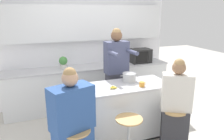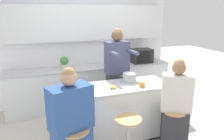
# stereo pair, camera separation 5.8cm
# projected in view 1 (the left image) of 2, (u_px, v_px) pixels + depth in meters

# --- Properties ---
(ground_plane) EXTENTS (16.00, 16.00, 0.00)m
(ground_plane) POSITION_uv_depth(u_px,v_px,m) (113.00, 138.00, 3.70)
(ground_plane) COLOR beige
(wall_back) EXTENTS (3.86, 0.22, 2.70)m
(wall_back) POSITION_uv_depth(u_px,v_px,m) (86.00, 36.00, 4.84)
(wall_back) COLOR white
(wall_back) RESTS_ON ground_plane
(back_counter) EXTENTS (3.58, 0.60, 0.91)m
(back_counter) POSITION_uv_depth(u_px,v_px,m) (91.00, 86.00, 4.87)
(back_counter) COLOR silver
(back_counter) RESTS_ON ground_plane
(kitchen_island) EXTENTS (1.87, 0.68, 0.92)m
(kitchen_island) POSITION_uv_depth(u_px,v_px,m) (113.00, 112.00, 3.58)
(kitchen_island) COLOR black
(kitchen_island) RESTS_ON ground_plane
(bar_stool_center) EXTENTS (0.38, 0.38, 0.65)m
(bar_stool_center) POSITION_uv_depth(u_px,v_px,m) (129.00, 137.00, 3.07)
(bar_stool_center) COLOR tan
(bar_stool_center) RESTS_ON ground_plane
(bar_stool_rightmost) EXTENTS (0.38, 0.38, 0.65)m
(bar_stool_rightmost) POSITION_uv_depth(u_px,v_px,m) (173.00, 127.00, 3.33)
(bar_stool_rightmost) COLOR tan
(bar_stool_rightmost) RESTS_ON ground_plane
(person_cooking) EXTENTS (0.47, 0.58, 1.78)m
(person_cooking) POSITION_uv_depth(u_px,v_px,m) (116.00, 76.00, 4.14)
(person_cooking) COLOR #383842
(person_cooking) RESTS_ON ground_plane
(person_wrapped_blanket) EXTENTS (0.58, 0.44, 1.44)m
(person_wrapped_blanket) POSITION_uv_depth(u_px,v_px,m) (73.00, 127.00, 2.72)
(person_wrapped_blanket) COLOR #2D5193
(person_wrapped_blanket) RESTS_ON ground_plane
(person_seated_near) EXTENTS (0.48, 0.42, 1.43)m
(person_seated_near) POSITION_uv_depth(u_px,v_px,m) (175.00, 110.00, 3.26)
(person_seated_near) COLOR #333338
(person_seated_near) RESTS_ON ground_plane
(cooking_pot) EXTENTS (0.32, 0.24, 0.15)m
(cooking_pot) POSITION_uv_depth(u_px,v_px,m) (129.00, 77.00, 3.67)
(cooking_pot) COLOR #B7BABC
(cooking_pot) RESTS_ON kitchen_island
(fruit_bowl) EXTENTS (0.24, 0.24, 0.08)m
(fruit_bowl) POSITION_uv_depth(u_px,v_px,m) (83.00, 87.00, 3.32)
(fruit_bowl) COLOR #B7BABC
(fruit_bowl) RESTS_ON kitchen_island
(coffee_cup_near) EXTENTS (0.12, 0.09, 0.08)m
(coffee_cup_near) POSITION_uv_depth(u_px,v_px,m) (142.00, 84.00, 3.43)
(coffee_cup_near) COLOR orange
(coffee_cup_near) RESTS_ON kitchen_island
(coffee_cup_far) EXTENTS (0.12, 0.08, 0.08)m
(coffee_cup_far) POSITION_uv_depth(u_px,v_px,m) (77.00, 91.00, 3.12)
(coffee_cup_far) COLOR #DB4C51
(coffee_cup_far) RESTS_ON kitchen_island
(banana_bunch) EXTENTS (0.14, 0.10, 0.05)m
(banana_bunch) POSITION_uv_depth(u_px,v_px,m) (113.00, 87.00, 3.34)
(banana_bunch) COLOR yellow
(banana_bunch) RESTS_ON kitchen_island
(microwave) EXTENTS (0.47, 0.35, 0.32)m
(microwave) POSITION_uv_depth(u_px,v_px,m) (140.00, 56.00, 5.08)
(microwave) COLOR black
(microwave) RESTS_ON back_counter
(potted_plant) EXTENTS (0.17, 0.17, 0.26)m
(potted_plant) POSITION_uv_depth(u_px,v_px,m) (63.00, 62.00, 4.52)
(potted_plant) COLOR beige
(potted_plant) RESTS_ON back_counter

